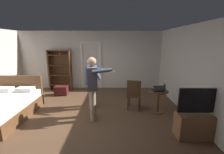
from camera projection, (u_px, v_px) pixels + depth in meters
name	position (u px, v px, depth m)	size (l,w,h in m)	color
ground_plane	(79.00, 117.00, 4.43)	(6.97, 6.97, 0.00)	brown
wall_back	(92.00, 60.00, 6.98)	(6.58, 0.12, 2.59)	beige
wall_right	(196.00, 73.00, 4.12)	(0.12, 5.95, 2.59)	beige
doorway_frame	(92.00, 62.00, 6.91)	(0.93, 0.08, 2.13)	white
bed	(3.00, 107.00, 4.35)	(1.52, 2.08, 1.02)	brown
bookshelf	(61.00, 68.00, 6.84)	(0.99, 0.32, 1.79)	brown
tv_flatscreen	(198.00, 123.00, 3.40)	(0.95, 0.40, 1.17)	brown
side_table	(159.00, 98.00, 4.60)	(0.57, 0.57, 0.70)	brown
laptop	(159.00, 89.00, 4.49)	(0.35, 0.36, 0.16)	black
bottle_on_table	(165.00, 88.00, 4.44)	(0.06, 0.06, 0.24)	#2C362B
wooden_chair	(135.00, 94.00, 4.74)	(0.52, 0.52, 0.99)	#4C331E
person_blue_shirt	(93.00, 84.00, 4.12)	(0.76, 0.63, 1.73)	tan
person_striped_shirt	(92.00, 80.00, 4.89)	(0.60, 0.59, 1.61)	gray
suitcase_dark	(62.00, 90.00, 6.22)	(0.51, 0.32, 0.36)	#4C1919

